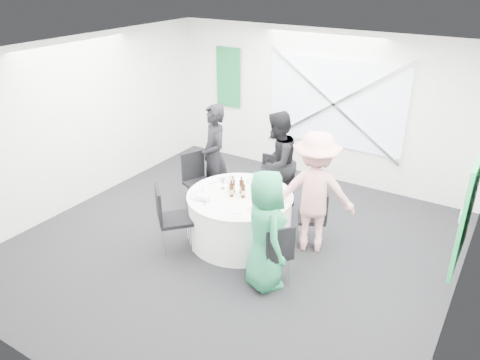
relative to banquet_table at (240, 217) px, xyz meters
The scene contains 46 objects.
floor 0.43m from the banquet_table, 90.00° to the right, with size 6.00×6.00×0.00m, color black.
ceiling 2.43m from the banquet_table, 90.00° to the right, with size 6.00×6.00×0.00m, color white.
wall_back 2.98m from the banquet_table, 90.00° to the left, with size 6.00×6.00×0.00m, color silver.
wall_front 3.36m from the banquet_table, 90.00° to the right, with size 6.00×6.00×0.00m, color silver.
wall_left 3.17m from the banquet_table, behind, with size 6.00×6.00×0.00m, color silver.
wall_right 3.17m from the banquet_table, ahead, with size 6.00×6.00×0.00m, color silver.
window_panel 2.99m from the banquet_table, 83.80° to the left, with size 2.60×0.03×1.60m, color silver.
window_brace_a 2.96m from the banquet_table, 83.71° to the left, with size 0.05×0.05×3.16m, color silver.
window_brace_b 2.96m from the banquet_table, 83.71° to the left, with size 0.05×0.05×3.16m, color silver.
green_banner 3.65m from the banquet_table, 126.03° to the left, with size 0.55×0.04×1.20m, color #146533.
green_sign 3.08m from the banquet_table, ahead, with size 0.05×1.20×1.40m, color #1B9649.
banquet_table is the anchor object (origin of this frame).
chair_back 1.13m from the banquet_table, 95.01° to the left, with size 0.46×0.47×0.93m.
chair_back_left 1.27m from the banquet_table, 157.16° to the left, with size 0.59×0.58×0.98m.
chair_back_right 1.14m from the banquet_table, 27.15° to the left, with size 0.54×0.53×0.87m.
chair_front_right 1.19m from the banquet_table, 35.18° to the right, with size 0.57×0.57×0.90m.
chair_front_left 1.08m from the banquet_table, 132.57° to the right, with size 0.65×0.65×1.01m.
person_man_back_left 1.33m from the banquet_table, 142.46° to the left, with size 0.65×0.43×1.78m, color black.
person_man_back 1.21m from the banquet_table, 89.42° to the left, with size 0.84×0.46×1.73m, color black.
person_woman_pink 1.19m from the banquet_table, 21.08° to the left, with size 1.16×0.54×1.80m, color pink.
person_woman_green 1.19m from the banquet_table, 41.31° to the right, with size 0.79×0.51×1.61m, color #227F51.
plate_back 0.64m from the banquet_table, 94.51° to the left, with size 0.28×0.28×0.01m.
plate_back_left 0.67m from the banquet_table, 146.66° to the left, with size 0.25×0.25×0.01m.
plate_back_right 0.70m from the banquet_table, 34.68° to the left, with size 0.27×0.27×0.04m.
plate_front_right 0.64m from the banquet_table, 30.04° to the right, with size 0.26×0.26×0.04m.
plate_front_left 0.72m from the banquet_table, 144.80° to the right, with size 0.29×0.29×0.01m.
napkin 0.69m from the banquet_table, 131.40° to the right, with size 0.19×0.13×0.05m, color white.
beer_bottle_a 0.50m from the banquet_table, behind, with size 0.06×0.06×0.27m.
beer_bottle_b 0.48m from the banquet_table, 103.39° to the left, with size 0.06×0.06×0.26m.
beer_bottle_c 0.49m from the banquet_table, 27.61° to the right, with size 0.06×0.06×0.26m.
beer_bottle_d 0.50m from the banquet_table, 126.61° to the right, with size 0.06×0.06×0.26m.
green_water_bottle 0.55m from the banquet_table, 39.95° to the left, with size 0.08×0.08×0.33m.
clear_water_bottle 0.51m from the banquet_table, behind, with size 0.08×0.08×0.28m.
wine_glass_a 0.63m from the banquet_table, 84.96° to the left, with size 0.07×0.07×0.17m.
wine_glass_b 0.63m from the banquet_table, ahead, with size 0.07×0.07×0.17m.
wine_glass_c 0.62m from the banquet_table, 71.23° to the left, with size 0.07×0.07×0.17m.
wine_glass_d 0.61m from the banquet_table, behind, with size 0.07×0.07×0.17m.
wine_glass_e 0.61m from the banquet_table, ahead, with size 0.07×0.07×0.17m.
fork_a 0.69m from the banquet_table, 161.18° to the right, with size 0.01×0.15×0.01m, color silver.
knife_a 0.69m from the banquet_table, 118.18° to the right, with size 0.01×0.15×0.01m, color silver.
fork_b 0.69m from the banquet_table, 62.32° to the right, with size 0.01×0.15×0.01m, color silver.
knife_b 0.69m from the banquet_table, 25.06° to the right, with size 0.01×0.15×0.01m, color silver.
fork_c 0.69m from the banquet_table, 11.11° to the left, with size 0.01×0.15×0.01m, color silver.
knife_c 0.69m from the banquet_table, 46.87° to the left, with size 0.01×0.15×0.01m, color silver.
fork_d 0.69m from the banquet_table, 138.18° to the left, with size 0.01×0.15×0.01m, color silver.
knife_d 0.69m from the banquet_table, 169.59° to the left, with size 0.01×0.15×0.01m, color silver.
Camera 1 is at (3.22, -4.95, 3.87)m, focal length 35.00 mm.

